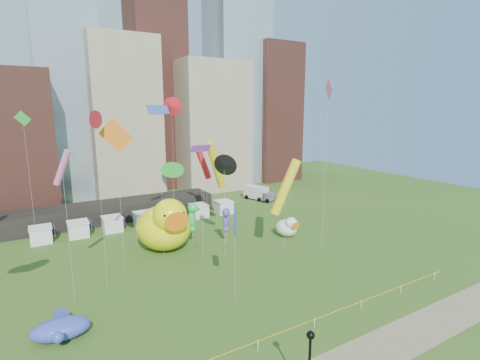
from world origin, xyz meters
TOP-DOWN VIEW (x-y plane):
  - ground at (0.00, 0.00)m, footprint 160.00×160.00m
  - skyline at (2.25, 61.06)m, footprint 101.00×23.00m
  - pavilion at (-4.00, 42.00)m, footprint 38.00×6.00m
  - vendor_tents at (1.02, 36.00)m, footprint 33.24×2.80m
  - caution_tape at (0.00, 0.00)m, footprint 50.00×0.06m
  - big_duck at (0.70, 24.23)m, footprint 7.37×9.93m
  - small_duck at (18.48, 19.95)m, footprint 3.12×4.18m
  - seahorse_green at (4.67, 23.95)m, footprint 1.89×2.10m
  - seahorse_purple at (8.99, 21.94)m, footprint 1.56×1.73m
  - whale_inflatable at (-13.48, 9.83)m, footprint 5.01×6.12m
  - lamppost at (0.05, -6.00)m, footprint 0.55×0.55m
  - box_truck at (27.22, 41.28)m, footprint 4.51×7.07m
  - kite_0 at (9.31, 30.25)m, footprint 3.49×2.10m
  - kite_1 at (19.63, 13.66)m, footprint 1.39×2.71m
  - kite_3 at (3.52, 28.23)m, footprint 2.17×1.43m
  - kite_4 at (14.37, 15.34)m, footprint 4.53×1.68m
  - kite_5 at (2.10, 7.35)m, footprint 2.06×2.85m
  - kite_6 at (-6.08, 18.83)m, footprint 3.43×1.49m
  - kite_8 at (-8.41, 16.89)m, footprint 1.23×1.60m
  - kite_9 at (11.60, 33.84)m, footprint 1.06×1.59m
  - kite_10 at (6.88, 18.43)m, footprint 1.17×2.62m
  - kite_11 at (-14.59, 30.88)m, footprint 1.85×0.42m
  - kite_12 at (9.81, 26.55)m, footprint 4.39×3.19m
  - kite_13 at (-0.18, 22.28)m, footprint 3.39×2.32m
  - kite_15 at (3.74, 18.57)m, footprint 2.82×0.92m
  - kite_16 at (5.60, 33.46)m, footprint 1.50×2.69m
  - kite_17 at (-11.82, 15.46)m, footprint 1.94×1.77m

SIDE VIEW (x-z plane):
  - ground at x=0.00m, z-range 0.00..0.00m
  - caution_tape at x=0.00m, z-range 0.23..1.13m
  - whale_inflatable at x=-13.48m, z-range -0.09..2.00m
  - vendor_tents at x=1.02m, z-range -0.09..2.31m
  - box_truck at x=27.22m, z-range 0.04..2.87m
  - small_duck at x=18.48m, z-range -0.13..3.09m
  - pavilion at x=-4.00m, z-range 0.00..3.20m
  - lamppost at x=0.05m, z-range 0.59..5.84m
  - big_duck at x=0.70m, z-range -0.31..7.35m
  - seahorse_purple at x=8.99m, z-range 1.20..6.52m
  - seahorse_green at x=4.67m, z-range 1.33..7.53m
  - kite_5 at x=2.10m, z-range 3.29..13.45m
  - kite_9 at x=11.60m, z-range 4.22..13.38m
  - kite_4 at x=14.37m, z-range 2.62..15.39m
  - kite_3 at x=3.52m, z-range 4.60..16.15m
  - kite_12 at x=9.81m, z-range 3.56..18.04m
  - kite_0 at x=9.31m, z-range 3.98..17.66m
  - kite_10 at x=6.88m, z-range 5.39..18.85m
  - kite_17 at x=-11.82m, z-range 5.98..21.45m
  - kite_15 at x=3.74m, z-range 6.90..21.73m
  - kite_6 at x=-6.08m, z-range 7.05..25.19m
  - kite_11 at x=-14.59m, z-range 7.79..26.70m
  - kite_8 at x=-8.41m, z-range 8.53..27.51m
  - kite_13 at x=-0.18m, z-range 9.15..28.73m
  - kite_16 at x=5.60m, z-range 9.07..30.05m
  - kite_1 at x=19.63m, z-range 9.64..32.80m
  - skyline at x=2.25m, z-range -12.56..55.44m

